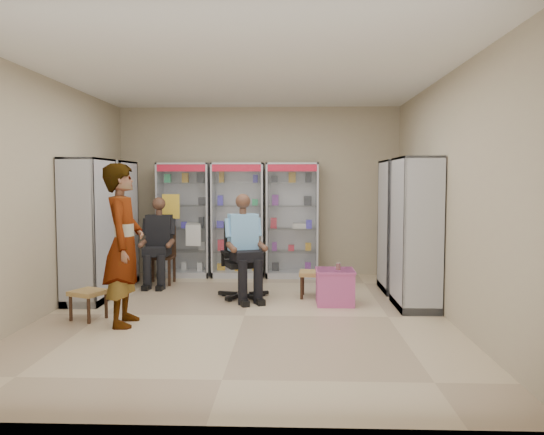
{
  "coord_description": "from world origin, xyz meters",
  "views": [
    {
      "loc": [
        0.59,
        -6.53,
        1.69
      ],
      "look_at": [
        0.32,
        0.7,
        1.19
      ],
      "focal_mm": 35.0,
      "sensor_mm": 36.0,
      "label": 1
    }
  ],
  "objects_px": {
    "wooden_chair": "(161,255)",
    "office_chair": "(243,260)",
    "woven_stool_b": "(89,305)",
    "cabinet_back_mid": "(238,220)",
    "cabinet_right_far": "(399,226)",
    "cabinet_right_near": "(416,233)",
    "seated_shopkeeper": "(243,250)",
    "cabinet_back_right": "(292,220)",
    "cabinet_left_near": "(89,231)",
    "woven_stool_a": "(313,284)",
    "pink_trunk": "(335,287)",
    "standing_man": "(124,245)",
    "cabinet_back_left": "(184,220)",
    "cabinet_left_far": "(115,224)"
  },
  "relations": [
    {
      "from": "wooden_chair",
      "to": "office_chair",
      "type": "relative_size",
      "value": 0.85
    },
    {
      "from": "wooden_chair",
      "to": "woven_stool_b",
      "type": "relative_size",
      "value": 2.6
    },
    {
      "from": "cabinet_back_mid",
      "to": "cabinet_right_far",
      "type": "relative_size",
      "value": 1.0
    },
    {
      "from": "cabinet_right_near",
      "to": "seated_shopkeeper",
      "type": "distance_m",
      "value": 2.41
    },
    {
      "from": "cabinet_back_right",
      "to": "cabinet_left_near",
      "type": "xyz_separation_m",
      "value": [
        -2.83,
        -2.03,
        0.0
      ]
    },
    {
      "from": "cabinet_left_near",
      "to": "woven_stool_b",
      "type": "relative_size",
      "value": 5.54
    },
    {
      "from": "cabinet_back_mid",
      "to": "woven_stool_a",
      "type": "xyz_separation_m",
      "value": [
        1.25,
        -1.64,
        -0.81
      ]
    },
    {
      "from": "cabinet_back_mid",
      "to": "seated_shopkeeper",
      "type": "distance_m",
      "value": 1.79
    },
    {
      "from": "wooden_chair",
      "to": "pink_trunk",
      "type": "xyz_separation_m",
      "value": [
        2.74,
        -1.34,
        -0.23
      ]
    },
    {
      "from": "seated_shopkeeper",
      "to": "pink_trunk",
      "type": "distance_m",
      "value": 1.41
    },
    {
      "from": "cabinet_back_right",
      "to": "pink_trunk",
      "type": "distance_m",
      "value": 2.28
    },
    {
      "from": "cabinet_right_near",
      "to": "cabinet_left_near",
      "type": "distance_m",
      "value": 4.46
    },
    {
      "from": "cabinet_back_mid",
      "to": "woven_stool_a",
      "type": "bearing_deg",
      "value": -52.75
    },
    {
      "from": "cabinet_right_near",
      "to": "seated_shopkeeper",
      "type": "height_order",
      "value": "cabinet_right_near"
    },
    {
      "from": "cabinet_back_right",
      "to": "seated_shopkeeper",
      "type": "relative_size",
      "value": 1.42
    },
    {
      "from": "cabinet_right_far",
      "to": "office_chair",
      "type": "relative_size",
      "value": 1.81
    },
    {
      "from": "woven_stool_b",
      "to": "standing_man",
      "type": "relative_size",
      "value": 0.19
    },
    {
      "from": "office_chair",
      "to": "woven_stool_b",
      "type": "height_order",
      "value": "office_chair"
    },
    {
      "from": "cabinet_left_near",
      "to": "seated_shopkeeper",
      "type": "bearing_deg",
      "value": 97.65
    },
    {
      "from": "cabinet_right_far",
      "to": "cabinet_right_near",
      "type": "height_order",
      "value": "same"
    },
    {
      "from": "office_chair",
      "to": "woven_stool_b",
      "type": "relative_size",
      "value": 3.07
    },
    {
      "from": "cabinet_back_left",
      "to": "cabinet_right_far",
      "type": "distance_m",
      "value": 3.71
    },
    {
      "from": "office_chair",
      "to": "seated_shopkeeper",
      "type": "bearing_deg",
      "value": -111.19
    },
    {
      "from": "cabinet_left_far",
      "to": "seated_shopkeeper",
      "type": "height_order",
      "value": "cabinet_left_far"
    },
    {
      "from": "cabinet_left_near",
      "to": "pink_trunk",
      "type": "distance_m",
      "value": 3.5
    },
    {
      "from": "pink_trunk",
      "to": "office_chair",
      "type": "bearing_deg",
      "value": 163.79
    },
    {
      "from": "cabinet_back_left",
      "to": "office_chair",
      "type": "bearing_deg",
      "value": -54.91
    },
    {
      "from": "cabinet_right_near",
      "to": "cabinet_left_far",
      "type": "height_order",
      "value": "same"
    },
    {
      "from": "cabinet_back_mid",
      "to": "cabinet_left_far",
      "type": "relative_size",
      "value": 1.0
    },
    {
      "from": "cabinet_back_mid",
      "to": "cabinet_back_right",
      "type": "height_order",
      "value": "same"
    },
    {
      "from": "cabinet_back_left",
      "to": "cabinet_right_near",
      "type": "xyz_separation_m",
      "value": [
        3.53,
        -2.23,
        0.0
      ]
    },
    {
      "from": "cabinet_left_near",
      "to": "office_chair",
      "type": "bearing_deg",
      "value": 98.97
    },
    {
      "from": "office_chair",
      "to": "pink_trunk",
      "type": "distance_m",
      "value": 1.38
    },
    {
      "from": "woven_stool_b",
      "to": "standing_man",
      "type": "distance_m",
      "value": 0.94
    },
    {
      "from": "wooden_chair",
      "to": "pink_trunk",
      "type": "distance_m",
      "value": 3.06
    },
    {
      "from": "cabinet_back_left",
      "to": "cabinet_right_far",
      "type": "height_order",
      "value": "same"
    },
    {
      "from": "cabinet_back_mid",
      "to": "woven_stool_a",
      "type": "relative_size",
      "value": 5.25
    },
    {
      "from": "cabinet_back_left",
      "to": "cabinet_right_near",
      "type": "distance_m",
      "value": 4.18
    },
    {
      "from": "pink_trunk",
      "to": "seated_shopkeeper",
      "type": "bearing_deg",
      "value": 165.85
    },
    {
      "from": "cabinet_back_right",
      "to": "cabinet_left_near",
      "type": "height_order",
      "value": "same"
    },
    {
      "from": "wooden_chair",
      "to": "cabinet_right_near",
      "type": "bearing_deg",
      "value": -21.64
    },
    {
      "from": "cabinet_right_near",
      "to": "cabinet_left_far",
      "type": "bearing_deg",
      "value": 73.75
    },
    {
      "from": "pink_trunk",
      "to": "cabinet_left_far",
      "type": "bearing_deg",
      "value": 161.52
    },
    {
      "from": "cabinet_right_near",
      "to": "woven_stool_a",
      "type": "bearing_deg",
      "value": 66.23
    },
    {
      "from": "pink_trunk",
      "to": "woven_stool_b",
      "type": "height_order",
      "value": "pink_trunk"
    },
    {
      "from": "cabinet_left_far",
      "to": "seated_shopkeeper",
      "type": "xyz_separation_m",
      "value": [
        2.12,
        -0.82,
        -0.3
      ]
    },
    {
      "from": "woven_stool_a",
      "to": "woven_stool_b",
      "type": "bearing_deg",
      "value": -154.35
    },
    {
      "from": "cabinet_back_mid",
      "to": "cabinet_right_near",
      "type": "distance_m",
      "value": 3.41
    },
    {
      "from": "cabinet_right_far",
      "to": "office_chair",
      "type": "distance_m",
      "value": 2.45
    },
    {
      "from": "cabinet_left_far",
      "to": "cabinet_left_near",
      "type": "distance_m",
      "value": 1.1
    }
  ]
}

